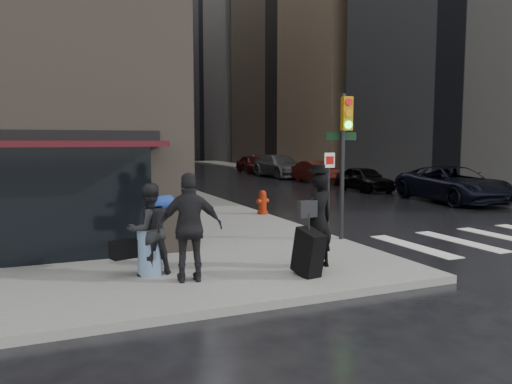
# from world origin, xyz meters

# --- Properties ---
(ground) EXTENTS (140.00, 140.00, 0.00)m
(ground) POSITION_xyz_m (0.00, 0.00, 0.00)
(ground) COLOR black
(ground) RESTS_ON ground
(sidewalk_left) EXTENTS (4.00, 50.00, 0.15)m
(sidewalk_left) POSITION_xyz_m (0.00, 27.00, 0.07)
(sidewalk_left) COLOR slate
(sidewalk_left) RESTS_ON ground
(sidewalk_right) EXTENTS (3.00, 50.00, 0.15)m
(sidewalk_right) POSITION_xyz_m (13.50, 27.00, 0.07)
(sidewalk_right) COLOR slate
(sidewalk_right) RESTS_ON ground
(bldg_right_far) EXTENTS (22.00, 20.00, 25.00)m
(bldg_right_far) POSITION_xyz_m (26.00, 58.00, 12.50)
(bldg_right_far) COLOR slate
(bldg_right_far) RESTS_ON ground
(bldg_distant) EXTENTS (40.00, 12.00, 32.00)m
(bldg_distant) POSITION_xyz_m (6.00, 78.00, 16.00)
(bldg_distant) COLOR slate
(bldg_distant) RESTS_ON ground
(man_overcoat) EXTENTS (1.10, 1.21, 2.13)m
(man_overcoat) POSITION_xyz_m (-0.24, -0.51, 1.04)
(man_overcoat) COLOR black
(man_overcoat) RESTS_ON ground
(man_jeans) EXTENTS (1.29, 0.89, 1.76)m
(man_jeans) POSITION_xyz_m (-3.40, 0.33, 1.03)
(man_jeans) COLOR black
(man_jeans) RESTS_ON ground
(man_greycoat) EXTENTS (1.24, 0.69, 1.99)m
(man_greycoat) POSITION_xyz_m (-2.78, -0.40, 1.15)
(man_greycoat) COLOR black
(man_greycoat) RESTS_ON ground
(traffic_light) EXTENTS (0.94, 0.47, 3.75)m
(traffic_light) POSITION_xyz_m (1.86, 1.82, 2.57)
(traffic_light) COLOR black
(traffic_light) RESTS_ON ground
(fire_hydrant) EXTENTS (0.49, 0.37, 0.84)m
(fire_hydrant) POSITION_xyz_m (1.80, 6.79, 0.52)
(fire_hydrant) COLOR #932109
(fire_hydrant) RESTS_ON ground
(parked_car_0) EXTENTS (3.21, 5.96, 1.59)m
(parked_car_0) POSITION_xyz_m (11.40, 7.74, 0.79)
(parked_car_0) COLOR black
(parked_car_0) RESTS_ON ground
(parked_car_1) EXTENTS (1.65, 3.93, 1.33)m
(parked_car_1) POSITION_xyz_m (10.62, 13.27, 0.66)
(parked_car_1) COLOR black
(parked_car_1) RESTS_ON ground
(parked_car_2) EXTENTS (1.71, 4.32, 1.40)m
(parked_car_2) POSITION_xyz_m (10.90, 18.80, 0.70)
(parked_car_2) COLOR #400F0C
(parked_car_2) RESTS_ON ground
(parked_car_3) EXTENTS (2.56, 5.85, 1.67)m
(parked_car_3) POSITION_xyz_m (10.85, 24.32, 0.84)
(parked_car_3) COLOR #47474C
(parked_car_3) RESTS_ON ground
(parked_car_4) EXTENTS (1.86, 4.38, 1.48)m
(parked_car_4) POSITION_xyz_m (10.93, 29.85, 0.74)
(parked_car_4) COLOR #3C0F0C
(parked_car_4) RESTS_ON ground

